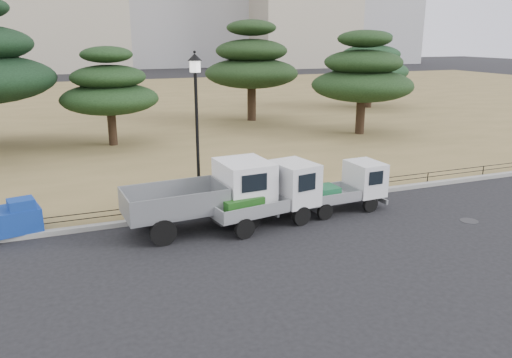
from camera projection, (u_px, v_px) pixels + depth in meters
name	position (u px, v px, depth m)	size (l,w,h in m)	color
ground	(279.00, 235.00, 15.67)	(220.00, 220.00, 0.00)	black
lawn	(136.00, 107.00, 43.05)	(120.00, 56.00, 0.15)	olive
curb	(250.00, 207.00, 17.97)	(120.00, 0.25, 0.16)	gray
truck_large	(208.00, 193.00, 16.07)	(4.87, 2.21, 2.07)	black
truck_kei_front	(271.00, 195.00, 16.47)	(3.90, 2.17, 1.95)	black
truck_kei_rear	(346.00, 187.00, 17.80)	(3.25, 1.53, 1.67)	black
street_lamp	(196.00, 107.00, 16.60)	(0.48, 0.48, 5.33)	black
pipe_fence	(248.00, 197.00, 18.01)	(38.00, 0.04, 0.40)	black
tarp_pile	(13.00, 218.00, 15.49)	(1.81, 1.48, 1.06)	#133797
manhole	(469.00, 221.00, 16.86)	(0.60, 0.60, 0.01)	#2D2D30
pine_center_left	(109.00, 89.00, 27.07)	(5.27, 5.27, 5.36)	black
pine_center_right	(252.00, 63.00, 34.92)	(6.56, 6.56, 6.96)	black
pine_east_near	(363.00, 75.00, 30.16)	(6.16, 6.16, 6.23)	black
pine_east_far	(371.00, 63.00, 41.56)	(6.29, 6.29, 6.32)	black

